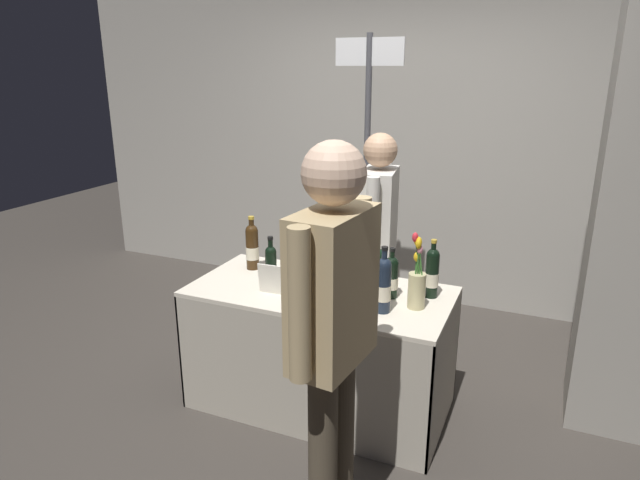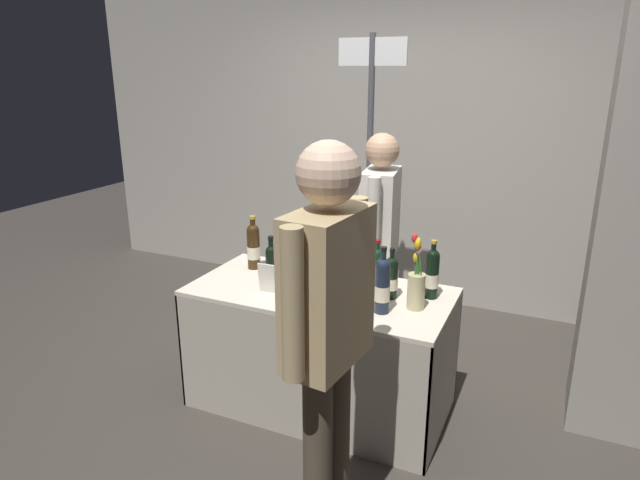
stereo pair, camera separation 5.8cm
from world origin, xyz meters
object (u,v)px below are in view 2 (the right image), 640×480
at_px(display_bottle_0, 271,264).
at_px(wine_glass_near_vendor, 301,284).
at_px(flower_vase, 416,284).
at_px(taster_foreground_right, 328,319).
at_px(tasting_table, 320,326).
at_px(booth_signpost, 369,160).
at_px(featured_wine_bottle, 359,261).
at_px(vendor_presenter, 379,231).

distance_m(display_bottle_0, wine_glass_near_vendor, 0.30).
bearing_deg(flower_vase, taster_foreground_right, -98.03).
relative_size(tasting_table, booth_signpost, 0.68).
height_order(featured_wine_bottle, display_bottle_0, featured_wine_bottle).
xyz_separation_m(tasting_table, wine_glass_near_vendor, (-0.03, -0.17, 0.33)).
bearing_deg(vendor_presenter, booth_signpost, -159.14).
relative_size(featured_wine_bottle, taster_foreground_right, 0.20).
bearing_deg(flower_vase, featured_wine_bottle, 154.72).
bearing_deg(flower_vase, vendor_presenter, 122.58).
distance_m(featured_wine_bottle, vendor_presenter, 0.49).
relative_size(featured_wine_bottle, vendor_presenter, 0.22).
height_order(flower_vase, vendor_presenter, vendor_presenter).
height_order(featured_wine_bottle, taster_foreground_right, taster_foreground_right).
height_order(wine_glass_near_vendor, booth_signpost, booth_signpost).
distance_m(wine_glass_near_vendor, vendor_presenter, 0.84).
height_order(featured_wine_bottle, vendor_presenter, vendor_presenter).
bearing_deg(taster_foreground_right, featured_wine_bottle, 19.87).
bearing_deg(tasting_table, flower_vase, -2.46).
relative_size(flower_vase, vendor_presenter, 0.26).
xyz_separation_m(featured_wine_bottle, flower_vase, (0.39, -0.18, -0.01)).
xyz_separation_m(featured_wine_bottle, vendor_presenter, (-0.04, 0.49, 0.04)).
bearing_deg(wine_glass_near_vendor, tasting_table, 79.03).
xyz_separation_m(vendor_presenter, booth_signpost, (-0.22, 0.38, 0.40)).
xyz_separation_m(display_bottle_0, booth_signpost, (0.22, 1.06, 0.46)).
xyz_separation_m(taster_foreground_right, booth_signpost, (-0.52, 1.93, 0.29)).
bearing_deg(vendor_presenter, display_bottle_0, -41.27).
xyz_separation_m(display_bottle_0, vendor_presenter, (0.43, 0.68, 0.07)).
xyz_separation_m(display_bottle_0, taster_foreground_right, (0.74, -0.87, 0.17)).
xyz_separation_m(wine_glass_near_vendor, booth_signpost, (-0.05, 1.20, 0.49)).
relative_size(tasting_table, wine_glass_near_vendor, 11.52).
bearing_deg(booth_signpost, taster_foreground_right, -74.89).
distance_m(taster_foreground_right, booth_signpost, 2.02).
xyz_separation_m(wine_glass_near_vendor, taster_foreground_right, (0.47, -0.73, 0.20)).
xyz_separation_m(vendor_presenter, taster_foreground_right, (0.31, -1.55, 0.11)).
relative_size(display_bottle_0, vendor_presenter, 0.19).
height_order(tasting_table, wine_glass_near_vendor, wine_glass_near_vendor).
bearing_deg(vendor_presenter, flower_vase, 23.89).
bearing_deg(wine_glass_near_vendor, featured_wine_bottle, 57.26).
relative_size(featured_wine_bottle, wine_glass_near_vendor, 2.69).
bearing_deg(flower_vase, booth_signpost, 121.51).
height_order(tasting_table, vendor_presenter, vendor_presenter).
relative_size(display_bottle_0, wine_glass_near_vendor, 2.26).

